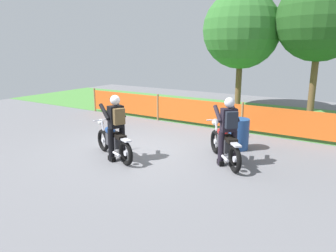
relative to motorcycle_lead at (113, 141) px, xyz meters
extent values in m
cube|color=slate|center=(0.24, 0.79, -0.46)|extent=(24.00, 24.00, 0.02)
cube|color=#4C8C3D|center=(0.24, 7.25, -0.45)|extent=(24.00, 5.98, 0.01)
cylinder|color=#997547|center=(-4.95, 4.26, 0.07)|extent=(0.08, 0.08, 1.05)
cylinder|color=#997547|center=(-1.49, 4.26, 0.07)|extent=(0.08, 0.08, 1.05)
cylinder|color=#997547|center=(1.97, 4.26, 0.07)|extent=(0.08, 0.08, 1.05)
cube|color=orange|center=(-3.22, 4.26, 0.09)|extent=(3.38, 0.02, 0.85)
cube|color=orange|center=(0.24, 4.26, 0.09)|extent=(3.38, 0.02, 0.85)
cube|color=orange|center=(3.71, 4.26, 0.09)|extent=(3.38, 0.02, 0.85)
cylinder|color=brown|center=(0.19, 8.69, 0.74)|extent=(0.28, 0.28, 2.38)
sphere|color=#33702D|center=(0.19, 8.69, 3.17)|extent=(3.55, 3.55, 3.55)
cylinder|color=brown|center=(3.46, 8.80, 0.93)|extent=(0.28, 0.28, 2.77)
sphere|color=#23511E|center=(3.46, 8.80, 3.54)|extent=(3.51, 3.51, 3.51)
torus|color=black|center=(-0.61, 0.26, -0.14)|extent=(0.61, 0.34, 0.62)
cylinder|color=silver|center=(-0.61, 0.26, -0.14)|extent=(0.15, 0.11, 0.14)
torus|color=black|center=(0.64, -0.26, -0.14)|extent=(0.61, 0.34, 0.62)
cylinder|color=silver|center=(0.64, -0.26, -0.14)|extent=(0.15, 0.11, 0.14)
cube|color=#38383D|center=(0.06, -0.02, 0.03)|extent=(0.63, 0.44, 0.31)
ellipsoid|color=navy|center=(-0.15, 0.06, 0.24)|extent=(0.55, 0.41, 0.21)
cube|color=black|center=(0.28, -0.12, 0.21)|extent=(0.58, 0.41, 0.10)
cube|color=silver|center=(0.64, -0.26, 0.20)|extent=(0.38, 0.28, 0.04)
cylinder|color=silver|center=(-0.56, 0.24, 0.14)|extent=(0.23, 0.14, 0.55)
sphere|color=white|center=(-0.70, 0.29, 0.36)|extent=(0.23, 0.23, 0.17)
cylinder|color=silver|center=(-0.52, 0.22, 0.47)|extent=(0.25, 0.55, 0.03)
cylinder|color=silver|center=(0.27, -0.26, -0.21)|extent=(0.52, 0.27, 0.07)
torus|color=black|center=(2.12, 1.79, -0.13)|extent=(0.52, 0.56, 0.65)
cylinder|color=silver|center=(2.12, 1.79, -0.13)|extent=(0.14, 0.15, 0.14)
torus|color=black|center=(3.07, 0.73, -0.13)|extent=(0.52, 0.56, 0.65)
cylinder|color=silver|center=(3.07, 0.73, -0.13)|extent=(0.14, 0.15, 0.14)
cube|color=#38383D|center=(2.62, 1.22, 0.05)|extent=(0.59, 0.61, 0.32)
ellipsoid|color=maroon|center=(2.47, 1.40, 0.28)|extent=(0.53, 0.55, 0.22)
cube|color=black|center=(2.79, 1.03, 0.25)|extent=(0.55, 0.57, 0.10)
cube|color=silver|center=(3.07, 0.73, 0.22)|extent=(0.36, 0.38, 0.04)
cylinder|color=silver|center=(2.16, 1.74, 0.16)|extent=(0.20, 0.21, 0.58)
sphere|color=white|center=(2.05, 1.86, 0.40)|extent=(0.26, 0.26, 0.18)
cylinder|color=silver|center=(2.18, 1.71, 0.51)|extent=(0.47, 0.43, 0.03)
cylinder|color=silver|center=(2.72, 0.90, -0.19)|extent=(0.43, 0.46, 0.07)
cylinder|color=black|center=(0.13, -0.23, -0.02)|extent=(0.20, 0.20, 0.86)
cube|color=black|center=(0.13, -0.23, -0.39)|extent=(0.28, 0.20, 0.12)
cylinder|color=black|center=(0.25, 0.07, -0.02)|extent=(0.20, 0.20, 0.86)
cube|color=black|center=(0.25, 0.07, -0.39)|extent=(0.28, 0.20, 0.12)
cube|color=black|center=(0.19, -0.08, 0.69)|extent=(0.36, 0.42, 0.56)
cylinder|color=black|center=(-0.06, -0.21, 0.81)|extent=(0.48, 0.28, 0.38)
cylinder|color=black|center=(0.11, 0.19, 0.81)|extent=(0.48, 0.28, 0.38)
sphere|color=white|center=(0.19, -0.08, 1.11)|extent=(0.33, 0.33, 0.25)
cube|color=black|center=(0.10, -0.04, 1.11)|extent=(0.10, 0.18, 0.08)
cube|color=brown|center=(0.35, -0.14, 0.73)|extent=(0.26, 0.32, 0.40)
cylinder|color=black|center=(2.61, 1.00, -0.02)|extent=(0.21, 0.21, 0.86)
cube|color=black|center=(2.61, 1.00, -0.39)|extent=(0.26, 0.27, 0.12)
cylinder|color=black|center=(2.85, 1.22, -0.02)|extent=(0.21, 0.21, 0.86)
cube|color=black|center=(2.85, 1.22, -0.39)|extent=(0.26, 0.27, 0.12)
cube|color=black|center=(2.73, 1.11, 0.69)|extent=(0.43, 0.42, 0.56)
cylinder|color=black|center=(2.44, 1.10, 0.81)|extent=(0.40, 0.43, 0.38)
cylinder|color=black|center=(2.77, 1.39, 0.81)|extent=(0.40, 0.43, 0.38)
sphere|color=silver|center=(2.73, 1.11, 1.11)|extent=(0.35, 0.35, 0.25)
cube|color=black|center=(2.66, 1.18, 1.11)|extent=(0.15, 0.14, 0.08)
cube|color=#1E232D|center=(2.84, 0.98, 0.73)|extent=(0.32, 0.31, 0.40)
cube|color=black|center=(2.15, 3.62, -0.44)|extent=(0.32, 0.32, 0.03)
cone|color=orange|center=(2.15, 3.62, -0.17)|extent=(0.26, 0.26, 0.50)
cylinder|color=white|center=(2.15, 3.62, -0.15)|extent=(0.15, 0.15, 0.06)
cylinder|color=navy|center=(2.51, 2.48, -0.01)|extent=(0.58, 0.58, 0.88)
camera|label=1|loc=(5.44, -5.88, 2.37)|focal=33.60mm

